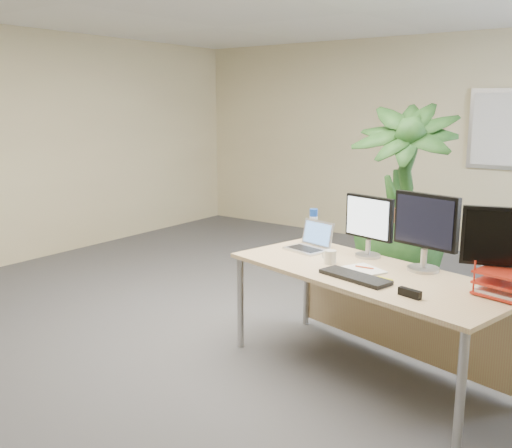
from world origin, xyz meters
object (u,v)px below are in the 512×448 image
Objects in this scene: desk at (377,290)px; monitor_right at (426,227)px; monitor_left at (369,222)px; laptop at (311,242)px; floor_plant at (399,225)px.

monitor_right is (0.26, 0.14, 0.46)m from desk.
desk is at bearing -51.47° from monitor_left.
monitor_right is 0.94m from laptop.
monitor_left is 0.86× the size of monitor_right.
desk is at bearing -72.86° from floor_plant.
floor_plant is (-0.44, 1.43, 0.16)m from desk.
monitor_left is 0.47m from monitor_right.
desk is 1.38× the size of floor_plant.
monitor_left is at bearing 167.13° from monitor_right.
desk is at bearing -15.75° from laptop.
monitor_right is at bearing -12.87° from monitor_left.
desk is at bearing -152.75° from monitor_right.
monitor_left is at bearing 7.66° from laptop.
laptop is at bearing 177.22° from monitor_right.
monitor_left is 1.28× the size of laptop.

